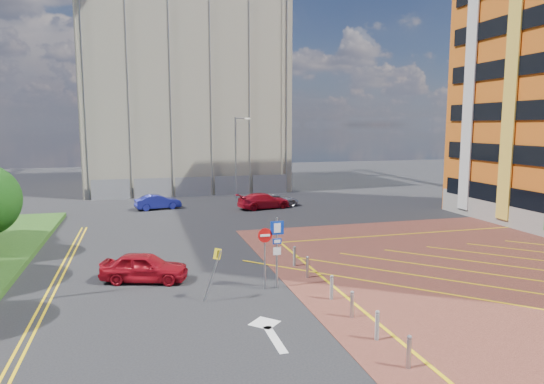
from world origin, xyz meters
name	(u,v)px	position (x,y,z in m)	size (l,w,h in m)	color
ground	(272,297)	(0.00, 0.00, 0.00)	(140.00, 140.00, 0.00)	black
forecourt	(541,270)	(14.00, 0.00, 0.01)	(26.00, 26.00, 0.02)	brown
lamp_back	(237,154)	(4.08, 28.00, 4.36)	(1.53, 0.16, 8.00)	#9EA0A8
sign_cluster	(273,246)	(0.30, 0.98, 1.95)	(1.17, 0.12, 3.20)	#9EA0A8
warning_sign	(214,268)	(-2.43, 0.12, 1.43)	(0.84, 0.43, 2.24)	#9EA0A8
bollard_row	(338,294)	(2.30, -1.67, 0.47)	(0.14, 11.14, 0.90)	#9EA0A8
construction_building	(182,93)	(0.00, 40.00, 11.00)	(21.20, 19.20, 22.00)	#B2AB92
construction_fence	(203,187)	(1.00, 30.00, 1.00)	(21.60, 0.06, 2.00)	gray
car_red_left	(145,267)	(-5.17, 3.55, 0.68)	(1.60, 3.99, 1.36)	maroon
car_blue_back	(158,202)	(-3.79, 23.35, 0.63)	(1.34, 3.85, 1.27)	navy
car_red_back	(264,201)	(5.13, 21.29, 0.68)	(1.89, 4.66, 1.35)	red
car_silver_back	(276,200)	(6.52, 22.29, 0.56)	(1.87, 4.06, 1.13)	#A9A9B1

